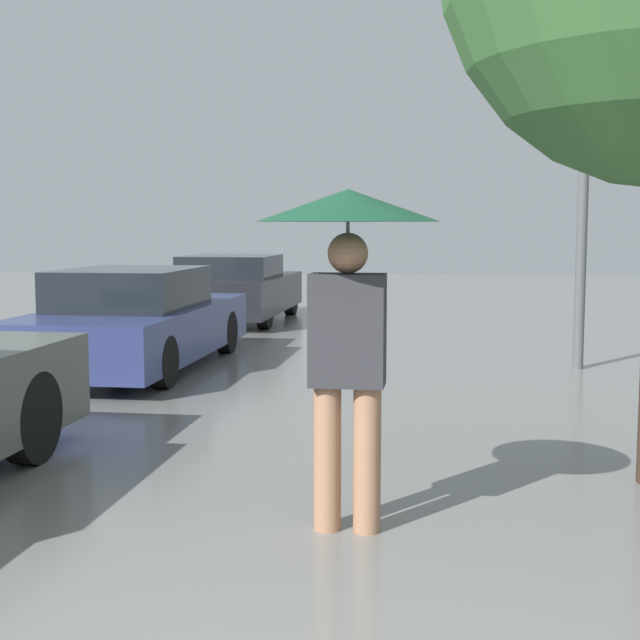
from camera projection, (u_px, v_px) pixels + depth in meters
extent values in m
cylinder|color=#9E7051|center=(327.00, 458.00, 5.05)|extent=(0.16, 0.16, 0.84)
cylinder|color=#9E7051|center=(367.00, 459.00, 5.01)|extent=(0.16, 0.16, 0.84)
cube|color=#2D2D33|center=(348.00, 330.00, 4.95)|extent=(0.42, 0.24, 0.63)
sphere|color=#9E7051|center=(348.00, 253.00, 4.91)|extent=(0.23, 0.23, 0.23)
cylinder|color=#515456|center=(348.00, 282.00, 4.92)|extent=(0.02, 0.02, 0.66)
cone|color=#14472D|center=(348.00, 205.00, 4.88)|extent=(1.02, 1.02, 0.18)
cylinder|color=black|center=(31.00, 418.00, 6.46)|extent=(0.18, 0.68, 0.68)
cube|color=navy|center=(138.00, 330.00, 10.86)|extent=(1.70, 4.34, 0.59)
cube|color=black|center=(130.00, 288.00, 10.59)|extent=(1.45, 1.95, 0.47)
cylinder|color=black|center=(119.00, 330.00, 12.31)|extent=(0.18, 0.57, 0.57)
cylinder|color=black|center=(226.00, 332.00, 12.09)|extent=(0.18, 0.57, 0.57)
cylinder|color=black|center=(27.00, 359.00, 9.67)|extent=(0.18, 0.57, 0.57)
cylinder|color=black|center=(163.00, 362.00, 9.44)|extent=(0.18, 0.57, 0.57)
cube|color=black|center=(234.00, 293.00, 16.14)|extent=(1.85, 3.89, 0.62)
cube|color=black|center=(231.00, 266.00, 15.90)|extent=(1.57, 1.75, 0.39)
cylinder|color=black|center=(207.00, 297.00, 17.47)|extent=(0.18, 0.66, 0.66)
cylinder|color=black|center=(291.00, 298.00, 17.22)|extent=(0.18, 0.66, 0.66)
cylinder|color=black|center=(169.00, 308.00, 15.09)|extent=(0.18, 0.66, 0.66)
cylinder|color=black|center=(265.00, 309.00, 14.85)|extent=(0.18, 0.66, 0.66)
cylinder|color=#515456|center=(583.00, 184.00, 10.53)|extent=(0.13, 0.13, 4.43)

